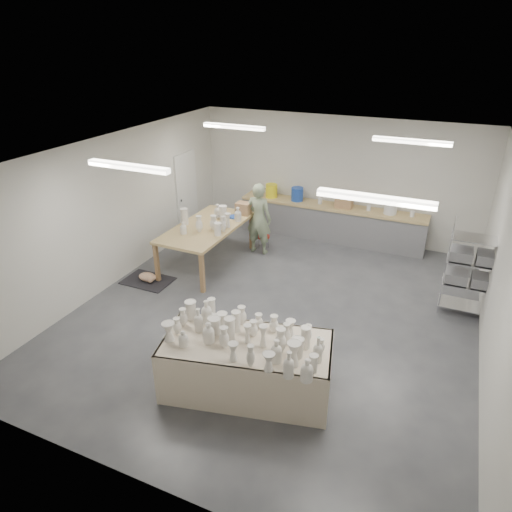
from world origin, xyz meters
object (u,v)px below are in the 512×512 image
at_px(red_stool, 263,237).
at_px(work_table, 212,225).
at_px(drying_table, 247,363).
at_px(potter, 259,219).

bearing_deg(red_stool, work_table, -120.94).
bearing_deg(drying_table, potter, 98.90).
relative_size(drying_table, potter, 1.51).
bearing_deg(potter, drying_table, 111.91).
xyz_separation_m(work_table, potter, (0.72, 0.94, -0.08)).
bearing_deg(potter, work_table, 52.74).
height_order(drying_table, red_stool, drying_table).
relative_size(drying_table, work_table, 1.04).
xyz_separation_m(potter, red_stool, (0.00, 0.27, -0.58)).
bearing_deg(drying_table, red_stool, 97.76).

